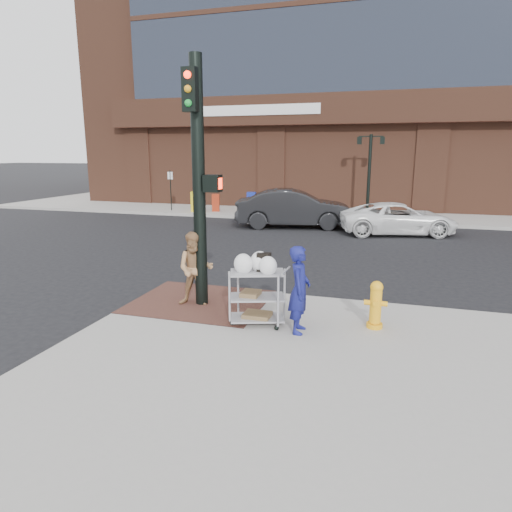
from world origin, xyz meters
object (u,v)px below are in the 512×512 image
(woman_blue, at_px, (299,290))
(sedan_dark, at_px, (294,208))
(traffic_signal_pole, at_px, (199,177))
(lamp_post, at_px, (369,166))
(pedestrian_tan, at_px, (196,269))
(fire_hydrant, at_px, (376,304))
(minivan_white, at_px, (398,219))
(utility_cart, at_px, (257,292))

(woman_blue, bearing_deg, sedan_dark, 9.01)
(woman_blue, height_order, sedan_dark, woman_blue)
(traffic_signal_pole, bearing_deg, lamp_post, 80.76)
(pedestrian_tan, height_order, sedan_dark, pedestrian_tan)
(traffic_signal_pole, bearing_deg, pedestrian_tan, -143.16)
(fire_hydrant, bearing_deg, minivan_white, 87.92)
(traffic_signal_pole, distance_m, utility_cart, 2.63)
(lamp_post, distance_m, pedestrian_tan, 15.61)
(fire_hydrant, bearing_deg, pedestrian_tan, 176.40)
(pedestrian_tan, xyz_separation_m, sedan_dark, (-0.38, 11.47, -0.08))
(lamp_post, bearing_deg, utility_cart, -93.69)
(lamp_post, height_order, sedan_dark, lamp_post)
(traffic_signal_pole, relative_size, sedan_dark, 0.97)
(woman_blue, xyz_separation_m, fire_hydrant, (1.30, 0.60, -0.33))
(minivan_white, height_order, fire_hydrant, minivan_white)
(pedestrian_tan, bearing_deg, utility_cart, -36.46)
(woman_blue, distance_m, utility_cart, 0.85)
(sedan_dark, relative_size, utility_cart, 3.75)
(traffic_signal_pole, height_order, fire_hydrant, traffic_signal_pole)
(woman_blue, height_order, pedestrian_tan, woman_blue)
(utility_cart, bearing_deg, pedestrian_tan, 156.36)
(traffic_signal_pole, height_order, sedan_dark, traffic_signal_pole)
(woman_blue, distance_m, fire_hydrant, 1.47)
(pedestrian_tan, xyz_separation_m, minivan_white, (4.08, 10.96, -0.28))
(lamp_post, relative_size, traffic_signal_pole, 0.80)
(lamp_post, bearing_deg, sedan_dark, -127.68)
(pedestrian_tan, xyz_separation_m, utility_cart, (1.55, -0.68, -0.16))
(sedan_dark, bearing_deg, pedestrian_tan, 169.75)
(lamp_post, height_order, utility_cart, lamp_post)
(woman_blue, bearing_deg, traffic_signal_pole, 64.64)
(lamp_post, relative_size, pedestrian_tan, 2.56)
(traffic_signal_pole, height_order, minivan_white, traffic_signal_pole)
(woman_blue, distance_m, pedestrian_tan, 2.51)
(woman_blue, relative_size, sedan_dark, 0.31)
(woman_blue, relative_size, minivan_white, 0.34)
(woman_blue, relative_size, fire_hydrant, 1.77)
(lamp_post, height_order, woman_blue, lamp_post)
(lamp_post, bearing_deg, woman_blue, -90.74)
(pedestrian_tan, bearing_deg, minivan_white, 56.78)
(pedestrian_tan, height_order, minivan_white, pedestrian_tan)
(fire_hydrant, bearing_deg, utility_cart, -168.13)
(woman_blue, relative_size, utility_cart, 1.15)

